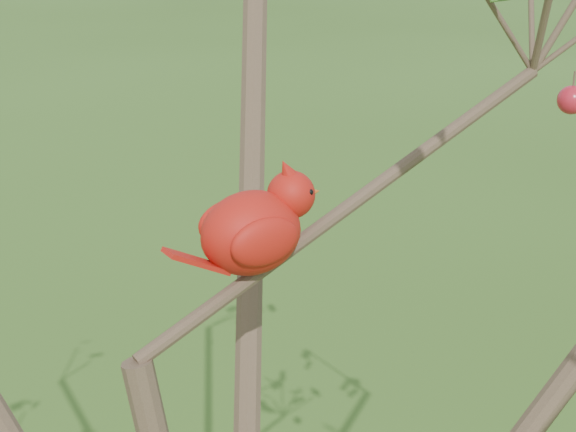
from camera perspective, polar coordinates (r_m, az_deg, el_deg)
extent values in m
sphere|color=#B51928|center=(1.29, 17.86, 7.15)|extent=(0.04, 0.04, 0.04)
ellipsoid|color=red|center=(1.00, -2.40, -1.09)|extent=(0.13, 0.10, 0.10)
sphere|color=red|center=(1.01, 0.20, 1.39)|extent=(0.06, 0.06, 0.06)
cone|color=red|center=(1.00, -0.02, 2.85)|extent=(0.04, 0.03, 0.04)
cone|color=#D85914|center=(1.03, 1.50, 1.53)|extent=(0.03, 0.02, 0.02)
ellipsoid|color=black|center=(1.03, 1.07, 1.38)|extent=(0.02, 0.03, 0.03)
cube|color=red|center=(0.98, -5.92, -2.94)|extent=(0.08, 0.04, 0.04)
ellipsoid|color=red|center=(1.03, -3.69, -0.35)|extent=(0.09, 0.04, 0.06)
ellipsoid|color=red|center=(0.97, -1.51, -1.69)|extent=(0.09, 0.04, 0.06)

